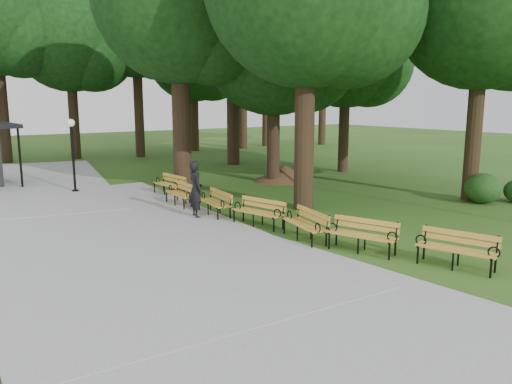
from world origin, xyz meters
TOP-DOWN VIEW (x-y plane):
  - ground at (0.00, 0.00)m, footprint 100.00×100.00m
  - path at (-4.00, 3.00)m, footprint 12.00×38.00m
  - person at (-0.90, 3.06)m, footprint 0.55×0.76m
  - lamp_post at (-3.02, 10.17)m, footprint 0.32×0.32m
  - dirt_mound at (6.34, 7.63)m, footprint 2.71×2.71m
  - bench_0 at (1.75, -4.97)m, footprint 1.21×2.00m
  - bench_1 at (0.84, -2.84)m, footprint 1.28×2.00m
  - bench_2 at (0.35, -1.11)m, footprint 0.98×1.99m
  - bench_3 at (0.14, 0.91)m, footprint 1.10×2.00m
  - bench_4 at (-0.25, 2.99)m, footprint 0.83×1.96m
  - bench_5 at (-0.52, 5.06)m, footprint 0.71×1.92m
  - bench_6 at (-0.00, 7.22)m, footprint 0.84×1.96m
  - lawn_tree_1 at (5.48, 7.42)m, footprint 6.76×6.76m
  - lawn_tree_3 at (9.48, -0.29)m, footprint 6.66×6.66m
  - lawn_tree_4 at (7.57, 14.43)m, footprint 7.45×7.45m
  - lawn_tree_5 at (10.96, 8.40)m, footprint 6.28×6.28m
  - tree_backdrop at (6.85, 22.72)m, footprint 36.66×9.29m
  - shrub_0 at (9.29, -0.97)m, footprint 1.37×1.37m

SIDE VIEW (x-z plane):
  - ground at x=0.00m, z-range 0.00..0.00m
  - shrub_0 at x=9.29m, z-range -0.58..0.58m
  - path at x=-4.00m, z-range 0.00..0.06m
  - dirt_mound at x=6.34m, z-range 0.00..0.76m
  - bench_0 at x=1.75m, z-range 0.00..0.88m
  - bench_1 at x=0.84m, z-range 0.00..0.88m
  - bench_2 at x=0.35m, z-range 0.00..0.88m
  - bench_3 at x=0.14m, z-range 0.00..0.88m
  - bench_4 at x=-0.25m, z-range 0.00..0.88m
  - bench_5 at x=-0.52m, z-range 0.00..0.88m
  - bench_6 at x=0.00m, z-range 0.00..0.88m
  - person at x=-0.90m, z-range 0.00..1.92m
  - lamp_post at x=-3.02m, z-range 0.69..3.81m
  - lawn_tree_1 at x=5.48m, z-range 1.56..11.50m
  - lawn_tree_5 at x=10.96m, z-range 1.71..11.46m
  - lawn_tree_3 at x=9.48m, z-range 2.09..13.00m
  - lawn_tree_4 at x=7.57m, z-range 2.08..13.76m
  - tree_backdrop at x=6.85m, z-range 0.00..16.38m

